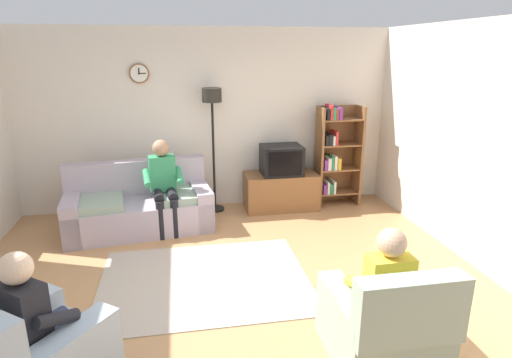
{
  "coord_description": "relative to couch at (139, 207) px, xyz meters",
  "views": [
    {
      "loc": [
        -0.43,
        -3.86,
        2.37
      ],
      "look_at": [
        0.47,
        1.11,
        0.84
      ],
      "focal_mm": 30.02,
      "sensor_mm": 36.0,
      "label": 1
    }
  ],
  "objects": [
    {
      "name": "armchair_near_bookshelf",
      "position": [
        2.1,
        -3.01,
        -0.02
      ],
      "size": [
        0.8,
        0.88,
        0.9
      ],
      "color": "gray",
      "rests_on": "ground_plane"
    },
    {
      "name": "bookshelf",
      "position": [
        2.97,
        0.52,
        0.5
      ],
      "size": [
        0.68,
        0.36,
        1.59
      ],
      "color": "brown",
      "rests_on": "ground_plane"
    },
    {
      "name": "tv_stand",
      "position": [
        2.09,
        0.45,
        -0.03
      ],
      "size": [
        1.1,
        0.56,
        0.56
      ],
      "color": "brown",
      "rests_on": "ground_plane"
    },
    {
      "name": "tv",
      "position": [
        2.09,
        0.43,
        0.47
      ],
      "size": [
        0.6,
        0.49,
        0.44
      ],
      "color": "black",
      "rests_on": "tv_stand"
    },
    {
      "name": "person_in_left_armchair",
      "position": [
        -0.45,
        -2.86,
        0.29
      ],
      "size": [
        0.62,
        0.64,
        1.12
      ],
      "color": "black",
      "rests_on": "ground_plane"
    },
    {
      "name": "person_on_couch",
      "position": [
        0.35,
        -0.11,
        0.39
      ],
      "size": [
        0.55,
        0.57,
        1.24
      ],
      "color": "#338C59",
      "rests_on": "ground_plane"
    },
    {
      "name": "back_wall_assembly",
      "position": [
        1.03,
        0.86,
        1.04
      ],
      "size": [
        6.2,
        0.17,
        2.7
      ],
      "color": "silver",
      "rests_on": "ground_plane"
    },
    {
      "name": "floor_lamp",
      "position": [
        1.08,
        0.55,
        1.14
      ],
      "size": [
        0.28,
        0.28,
        1.85
      ],
      "color": "black",
      "rests_on": "ground_plane"
    },
    {
      "name": "couch",
      "position": [
        0.0,
        0.0,
        0.0
      ],
      "size": [
        2.0,
        1.12,
        0.9
      ],
      "color": "#A899A8",
      "rests_on": "ground_plane"
    },
    {
      "name": "person_in_right_armchair",
      "position": [
        2.1,
        -2.92,
        0.29
      ],
      "size": [
        0.51,
        0.54,
        1.12
      ],
      "color": "yellow",
      "rests_on": "ground_plane"
    },
    {
      "name": "area_rug",
      "position": [
        0.78,
        -1.56,
        -0.31
      ],
      "size": [
        2.2,
        1.7,
        0.01
      ],
      "primitive_type": "cube",
      "color": "#AD9E8E",
      "rests_on": "ground_plane"
    },
    {
      "name": "ground_plane",
      "position": [
        1.03,
        -1.8,
        -0.31
      ],
      "size": [
        12.0,
        12.0,
        0.0
      ],
      "primitive_type": "plane",
      "color": "#B27F51"
    },
    {
      "name": "right_wall",
      "position": [
        3.89,
        -1.8,
        1.04
      ],
      "size": [
        0.12,
        5.8,
        2.7
      ],
      "primitive_type": "cube",
      "color": "silver",
      "rests_on": "ground_plane"
    }
  ]
}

